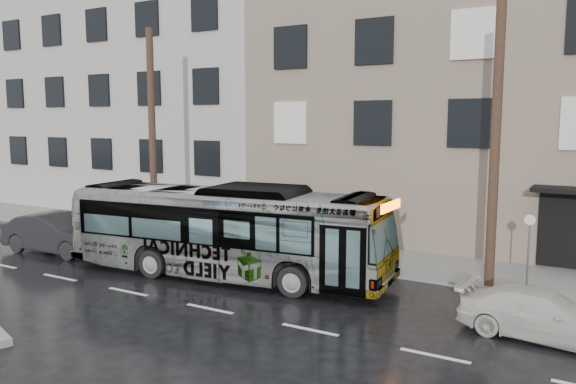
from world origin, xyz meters
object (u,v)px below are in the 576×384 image
bus (226,231)px  dark_sedan (57,233)px  white_sedan (544,315)px  sign_post (528,252)px  utility_pole_front (495,142)px  utility_pole_rear (152,136)px

bus → dark_sedan: size_ratio=2.34×
white_sedan → sign_post: bearing=18.0°
utility_pole_front → utility_pole_rear: (-14.00, 0.00, 0.00)m
bus → utility_pole_front: bearing=-76.5°
utility_pole_rear → bus: 7.27m
utility_pole_rear → dark_sedan: bearing=-120.1°
utility_pole_rear → sign_post: (15.10, 0.00, -3.30)m
utility_pole_front → sign_post: bearing=0.0°
utility_pole_rear → dark_sedan: utility_pole_rear is taller
utility_pole_front → dark_sedan: (-16.00, -3.44, -3.85)m
utility_pole_front → bus: utility_pole_front is taller
sign_post → utility_pole_rear: bearing=180.0°
utility_pole_front → sign_post: size_ratio=3.75×
sign_post → dark_sedan: size_ratio=0.49×
white_sedan → utility_pole_front: bearing=33.8°
utility_pole_front → utility_pole_rear: bearing=180.0°
bus → white_sedan: bearing=-99.3°
utility_pole_rear → dark_sedan: 5.54m
sign_post → bus: bus is taller
sign_post → bus: (-9.17, -2.87, 0.23)m
bus → dark_sedan: bus is taller
utility_pole_rear → white_sedan: 16.76m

